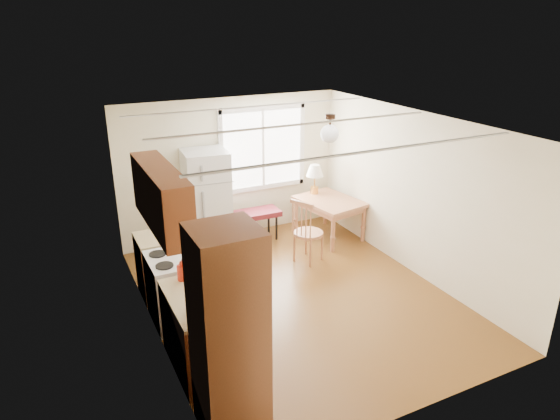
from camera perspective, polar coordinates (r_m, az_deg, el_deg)
room_shell at (r=6.71m, az=2.08°, el=-0.66°), size 4.60×5.60×2.62m
kitchen_run at (r=5.78m, az=-10.27°, el=-9.33°), size 0.65×3.40×2.20m
window_unit at (r=8.98m, az=-1.98°, el=7.02°), size 1.64×0.05×1.51m
pendant_light at (r=7.09m, az=5.70°, el=8.79°), size 0.26×0.26×0.40m
refrigerator at (r=8.46m, az=-8.34°, el=1.03°), size 0.77×0.77×1.73m
bench at (r=8.78m, az=-3.80°, el=-0.68°), size 1.19×0.46×0.55m
dining_table at (r=8.93m, az=5.69°, el=0.56°), size 1.05×1.28×0.72m
chair at (r=7.94m, az=2.86°, el=-2.02°), size 0.53×0.53×1.08m
table_lamp at (r=9.08m, az=4.00°, el=4.27°), size 0.31×0.31×0.54m
coffee_maker at (r=5.23m, az=-8.76°, el=-10.19°), size 0.23×0.27×0.38m
kettle at (r=5.90m, az=-11.09°, el=-6.96°), size 0.13×0.13×0.24m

